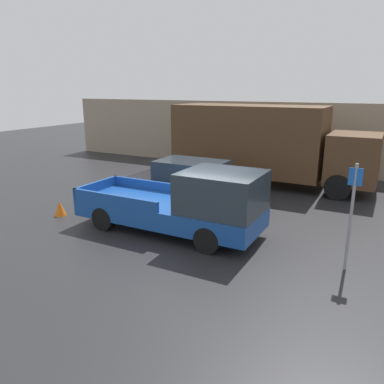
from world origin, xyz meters
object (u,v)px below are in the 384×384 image
Objects in this scene: car at (189,181)px; pickup_truck at (187,204)px; delivery_truck at (263,142)px; traffic_cone at (60,208)px; parking_sign at (351,212)px.

pickup_truck is at bearing -62.61° from car.
car is 4.48m from delivery_truck.
pickup_truck is 3.31m from car.
car is 4.72m from traffic_cone.
car is (-1.52, 2.94, -0.12)m from pickup_truck.
delivery_truck is 17.27× the size of traffic_cone.
traffic_cone is (-3.10, -3.51, -0.56)m from car.
delivery_truck reaches higher than parking_sign.
car is at bearing 152.32° from parking_sign.
traffic_cone is at bearing -172.93° from pickup_truck.
delivery_truck is at bearing 69.27° from car.
traffic_cone is (-9.07, -0.38, -1.20)m from parking_sign.
traffic_cone is at bearing -177.59° from parking_sign.
delivery_truck reaches higher than car.
parking_sign is 5.11× the size of traffic_cone.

